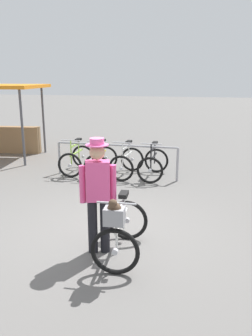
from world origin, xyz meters
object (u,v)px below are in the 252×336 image
object	(u,v)px
racked_bike_yellow	(101,161)
racked_bike_black	(153,164)
racked_bike_lime	(77,159)
racked_bike_white	(127,162)
featured_bicycle	(120,228)
person_with_featured_bike	(98,192)

from	to	relation	value
racked_bike_yellow	racked_bike_black	world-z (taller)	same
racked_bike_lime	racked_bike_white	size ratio (longest dim) A/B	0.98
racked_bike_lime	racked_bike_black	bearing A→B (deg)	0.24
racked_bike_lime	racked_bike_yellow	xyz separation A→B (m)	(0.70, 0.00, -0.00)
racked_bike_black	featured_bicycle	size ratio (longest dim) A/B	0.91
featured_bicycle	racked_bike_black	bearing A→B (deg)	92.63
racked_bike_yellow	featured_bicycle	world-z (taller)	featured_bicycle
racked_bike_yellow	racked_bike_black	size ratio (longest dim) A/B	1.02
racked_bike_lime	racked_bike_white	xyz separation A→B (m)	(1.40, 0.01, 0.00)
racked_bike_white	racked_bike_black	xyz separation A→B (m)	(0.70, 0.00, 0.00)
racked_bike_white	racked_bike_black	distance (m)	0.70
racked_bike_lime	racked_bike_black	size ratio (longest dim) A/B	1.01
racked_bike_lime	person_with_featured_bike	distance (m)	4.49
racked_bike_yellow	featured_bicycle	size ratio (longest dim) A/B	0.93
racked_bike_yellow	person_with_featured_bike	xyz separation A→B (m)	(1.23, -4.02, 0.58)
racked_bike_lime	featured_bicycle	world-z (taller)	featured_bicycle
racked_bike_white	person_with_featured_bike	xyz separation A→B (m)	(0.53, -4.02, 0.58)
racked_bike_yellow	person_with_featured_bike	size ratio (longest dim) A/B	0.66
racked_bike_yellow	racked_bike_lime	bearing A→B (deg)	-179.76
racked_bike_white	racked_bike_lime	bearing A→B (deg)	-179.76
racked_bike_yellow	featured_bicycle	xyz separation A→B (m)	(1.59, -4.17, 0.12)
racked_bike_lime	racked_bike_black	xyz separation A→B (m)	(2.10, 0.01, 0.00)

